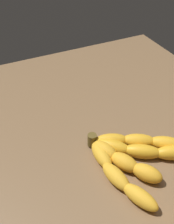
# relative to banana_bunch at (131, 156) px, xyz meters

# --- Properties ---
(ground_plane) EXTENTS (0.87, 0.78, 0.04)m
(ground_plane) POSITION_rel_banana_bunch_xyz_m (-0.05, 0.13, -0.04)
(ground_plane) COLOR brown
(banana_bunch) EXTENTS (0.20, 0.21, 0.03)m
(banana_bunch) POSITION_rel_banana_bunch_xyz_m (0.00, 0.00, 0.00)
(banana_bunch) COLOR gold
(banana_bunch) RESTS_ON ground_plane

